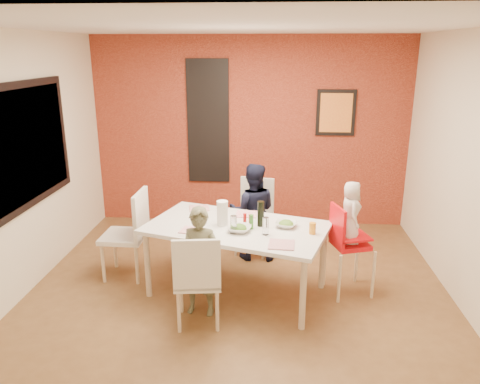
# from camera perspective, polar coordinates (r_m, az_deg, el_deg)

# --- Properties ---
(ground) EXTENTS (4.50, 4.50, 0.00)m
(ground) POSITION_cam_1_polar(r_m,az_deg,el_deg) (5.10, -0.26, -12.36)
(ground) COLOR brown
(ground) RESTS_ON ground
(ceiling) EXTENTS (4.50, 4.50, 0.02)m
(ceiling) POSITION_cam_1_polar(r_m,az_deg,el_deg) (4.45, -0.30, 19.57)
(ceiling) COLOR white
(ceiling) RESTS_ON wall_back
(wall_back) EXTENTS (4.50, 0.02, 2.70)m
(wall_back) POSITION_cam_1_polar(r_m,az_deg,el_deg) (6.79, 1.23, 7.27)
(wall_back) COLOR beige
(wall_back) RESTS_ON ground
(wall_front) EXTENTS (4.50, 0.02, 2.70)m
(wall_front) POSITION_cam_1_polar(r_m,az_deg,el_deg) (2.49, -4.43, -10.66)
(wall_front) COLOR beige
(wall_front) RESTS_ON ground
(wall_left) EXTENTS (0.02, 4.50, 2.70)m
(wall_left) POSITION_cam_1_polar(r_m,az_deg,el_deg) (5.26, -25.53, 2.70)
(wall_left) COLOR beige
(wall_left) RESTS_ON ground
(wall_right) EXTENTS (0.02, 4.50, 2.70)m
(wall_right) POSITION_cam_1_polar(r_m,az_deg,el_deg) (4.95, 26.65, 1.73)
(wall_right) COLOR beige
(wall_right) RESTS_ON ground
(brick_accent_wall) EXTENTS (4.50, 0.02, 2.70)m
(brick_accent_wall) POSITION_cam_1_polar(r_m,az_deg,el_deg) (6.77, 1.22, 7.24)
(brick_accent_wall) COLOR maroon
(brick_accent_wall) RESTS_ON ground
(picture_window_frame) EXTENTS (0.05, 1.70, 1.30)m
(picture_window_frame) POSITION_cam_1_polar(r_m,az_deg,el_deg) (5.38, -24.50, 5.30)
(picture_window_frame) COLOR black
(picture_window_frame) RESTS_ON wall_left
(picture_window_pane) EXTENTS (0.02, 1.55, 1.15)m
(picture_window_pane) POSITION_cam_1_polar(r_m,az_deg,el_deg) (5.37, -24.36, 5.30)
(picture_window_pane) COLOR black
(picture_window_pane) RESTS_ON wall_left
(glassblock_strip) EXTENTS (0.55, 0.03, 1.70)m
(glassblock_strip) POSITION_cam_1_polar(r_m,az_deg,el_deg) (6.79, -3.90, 8.51)
(glassblock_strip) COLOR silver
(glassblock_strip) RESTS_ON wall_back
(glassblock_surround) EXTENTS (0.60, 0.03, 1.76)m
(glassblock_surround) POSITION_cam_1_polar(r_m,az_deg,el_deg) (6.78, -3.90, 8.51)
(glassblock_surround) COLOR black
(glassblock_surround) RESTS_ON wall_back
(art_print_frame) EXTENTS (0.54, 0.03, 0.64)m
(art_print_frame) POSITION_cam_1_polar(r_m,az_deg,el_deg) (6.75, 11.60, 9.45)
(art_print_frame) COLOR black
(art_print_frame) RESTS_ON wall_back
(art_print_canvas) EXTENTS (0.44, 0.01, 0.54)m
(art_print_canvas) POSITION_cam_1_polar(r_m,az_deg,el_deg) (6.73, 11.62, 9.43)
(art_print_canvas) COLOR #F39A36
(art_print_canvas) RESTS_ON wall_back
(dining_table) EXTENTS (2.03, 1.51, 0.76)m
(dining_table) POSITION_cam_1_polar(r_m,az_deg,el_deg) (4.86, -0.44, -4.89)
(dining_table) COLOR white
(dining_table) RESTS_ON ground
(chair_near) EXTENTS (0.48, 0.48, 0.92)m
(chair_near) POSITION_cam_1_polar(r_m,az_deg,el_deg) (4.35, -5.20, -10.21)
(chair_near) COLOR silver
(chair_near) RESTS_ON ground
(chair_far) EXTENTS (0.52, 0.52, 0.94)m
(chair_far) POSITION_cam_1_polar(r_m,az_deg,el_deg) (5.96, 1.83, -2.35)
(chair_far) COLOR beige
(chair_far) RESTS_ON ground
(chair_left) EXTENTS (0.48, 0.48, 1.01)m
(chair_left) POSITION_cam_1_polar(r_m,az_deg,el_deg) (5.39, -13.12, -4.48)
(chair_left) COLOR white
(chair_left) RESTS_ON ground
(high_chair) EXTENTS (0.51, 0.51, 0.98)m
(high_chair) POSITION_cam_1_polar(r_m,az_deg,el_deg) (5.02, 12.84, -5.87)
(high_chair) COLOR red
(high_chair) RESTS_ON ground
(child_near) EXTENTS (0.43, 0.31, 1.09)m
(child_near) POSITION_cam_1_polar(r_m,az_deg,el_deg) (4.56, -4.86, -8.47)
(child_near) COLOR brown
(child_near) RESTS_ON ground
(child_far) EXTENTS (0.59, 0.47, 1.21)m
(child_far) POSITION_cam_1_polar(r_m,az_deg,el_deg) (5.70, 1.55, -2.42)
(child_far) COLOR black
(child_far) RESTS_ON ground
(toddler) EXTENTS (0.24, 0.34, 0.65)m
(toddler) POSITION_cam_1_polar(r_m,az_deg,el_deg) (4.92, 13.33, -2.42)
(toddler) COLOR silver
(toddler) RESTS_ON high_chair
(plate_near_left) EXTENTS (0.24, 0.24, 0.01)m
(plate_near_left) POSITION_cam_1_polar(r_m,az_deg,el_deg) (4.73, -5.98, -4.66)
(plate_near_left) COLOR white
(plate_near_left) RESTS_ON dining_table
(plate_far_mid) EXTENTS (0.23, 0.23, 0.01)m
(plate_far_mid) POSITION_cam_1_polar(r_m,az_deg,el_deg) (5.15, 0.78, -2.72)
(plate_far_mid) COLOR white
(plate_far_mid) RESTS_ON dining_table
(plate_near_right) EXTENTS (0.25, 0.25, 0.01)m
(plate_near_right) POSITION_cam_1_polar(r_m,az_deg,el_deg) (4.39, 5.08, -6.40)
(plate_near_right) COLOR silver
(plate_near_right) RESTS_ON dining_table
(plate_far_left) EXTENTS (0.26, 0.26, 0.01)m
(plate_far_left) POSITION_cam_1_polar(r_m,az_deg,el_deg) (5.36, -5.00, -1.98)
(plate_far_left) COLOR silver
(plate_far_left) RESTS_ON dining_table
(salad_bowl_a) EXTENTS (0.27, 0.27, 0.06)m
(salad_bowl_a) POSITION_cam_1_polar(r_m,az_deg,el_deg) (4.68, -0.09, -4.50)
(salad_bowl_a) COLOR white
(salad_bowl_a) RESTS_ON dining_table
(salad_bowl_b) EXTENTS (0.27, 0.27, 0.05)m
(salad_bowl_b) POSITION_cam_1_polar(r_m,az_deg,el_deg) (4.82, 5.65, -3.95)
(salad_bowl_b) COLOR silver
(salad_bowl_b) RESTS_ON dining_table
(wine_bottle) EXTENTS (0.07, 0.07, 0.26)m
(wine_bottle) POSITION_cam_1_polar(r_m,az_deg,el_deg) (4.79, 2.54, -2.67)
(wine_bottle) COLOR black
(wine_bottle) RESTS_ON dining_table
(wine_glass_a) EXTENTS (0.06, 0.06, 0.18)m
(wine_glass_a) POSITION_cam_1_polar(r_m,az_deg,el_deg) (4.62, -0.79, -3.99)
(wine_glass_a) COLOR silver
(wine_glass_a) RESTS_ON dining_table
(wine_glass_b) EXTENTS (0.06, 0.06, 0.18)m
(wine_glass_b) POSITION_cam_1_polar(r_m,az_deg,el_deg) (4.59, 3.14, -4.16)
(wine_glass_b) COLOR white
(wine_glass_b) RESTS_ON dining_table
(paper_towel_roll) EXTENTS (0.12, 0.12, 0.26)m
(paper_towel_roll) POSITION_cam_1_polar(r_m,az_deg,el_deg) (4.82, -2.17, -2.59)
(paper_towel_roll) COLOR white
(paper_towel_roll) RESTS_ON dining_table
(condiment_red) EXTENTS (0.03, 0.03, 0.14)m
(condiment_red) POSITION_cam_1_polar(r_m,az_deg,el_deg) (4.81, 0.59, -3.41)
(condiment_red) COLOR red
(condiment_red) RESTS_ON dining_table
(condiment_green) EXTENTS (0.04, 0.04, 0.15)m
(condiment_green) POSITION_cam_1_polar(r_m,az_deg,el_deg) (4.73, 1.41, -3.67)
(condiment_green) COLOR #397D29
(condiment_green) RESTS_ON dining_table
(condiment_brown) EXTENTS (0.04, 0.04, 0.14)m
(condiment_brown) POSITION_cam_1_polar(r_m,az_deg,el_deg) (4.77, 1.30, -3.55)
(condiment_brown) COLOR brown
(condiment_brown) RESTS_ON dining_table
(sippy_cup) EXTENTS (0.07, 0.07, 0.11)m
(sippy_cup) POSITION_cam_1_polar(r_m,az_deg,el_deg) (4.67, 8.82, -4.39)
(sippy_cup) COLOR orange
(sippy_cup) RESTS_ON dining_table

